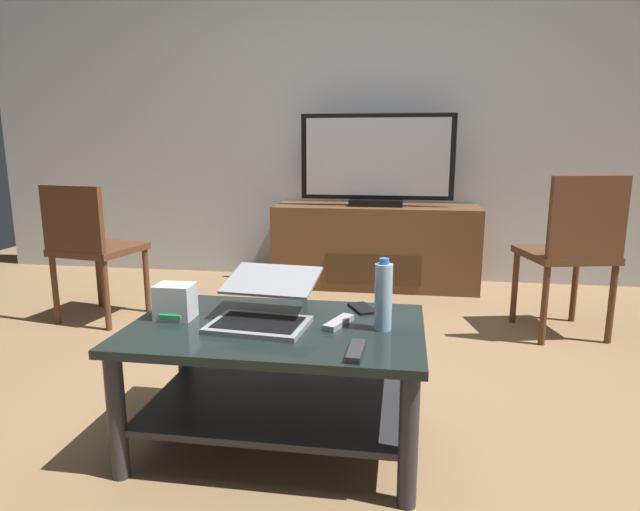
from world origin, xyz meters
The scene contains 13 objects.
ground_plane centered at (0.00, 0.00, 0.00)m, with size 7.68×7.68×0.00m, color olive.
back_wall centered at (0.00, 2.33, 1.40)m, with size 6.40×0.12×2.80m, color silver.
coffee_table centered at (-0.13, -0.33, 0.32)m, with size 1.03×0.65×0.46m.
media_cabinet centered at (0.09, 2.01, 0.31)m, with size 1.54×0.49×0.63m.
television centered at (0.09, 1.99, 0.95)m, with size 1.14×0.20×0.68m.
dining_chair centered at (1.23, 1.02, 0.53)m, with size 0.53×0.53×0.92m.
side_chair centered at (-1.58, 0.87, 0.49)m, with size 0.51×0.51×0.85m.
laptop centered at (-0.18, -0.30, 0.52)m, with size 0.37×0.41×0.17m.
router_box centered at (-0.51, -0.31, 0.52)m, with size 0.13×0.11×0.13m.
water_bottle_near centered at (0.24, -0.32, 0.58)m, with size 0.06×0.06×0.25m.
cell_phone centered at (0.15, -0.10, 0.46)m, with size 0.07×0.14×0.01m, color black.
tv_remote centered at (0.09, -0.29, 0.47)m, with size 0.04×0.16×0.02m, color #99999E.
soundbar_remote centered at (0.17, -0.55, 0.47)m, with size 0.04×0.16×0.02m, color #2D2D30.
Camera 1 is at (0.30, -2.09, 1.08)m, focal length 30.28 mm.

